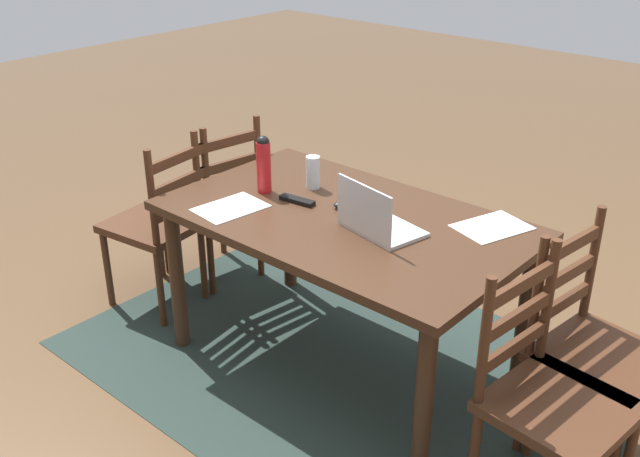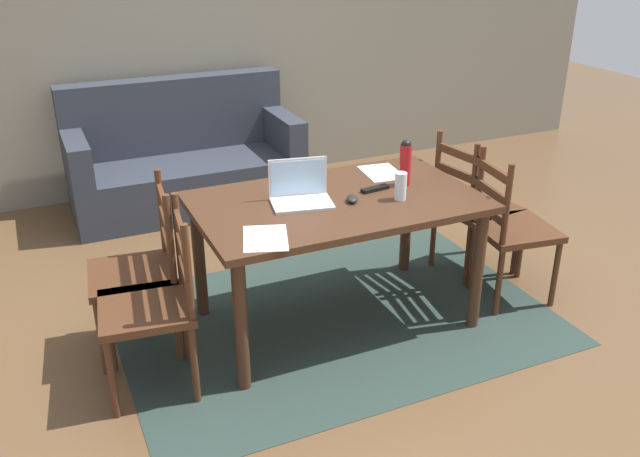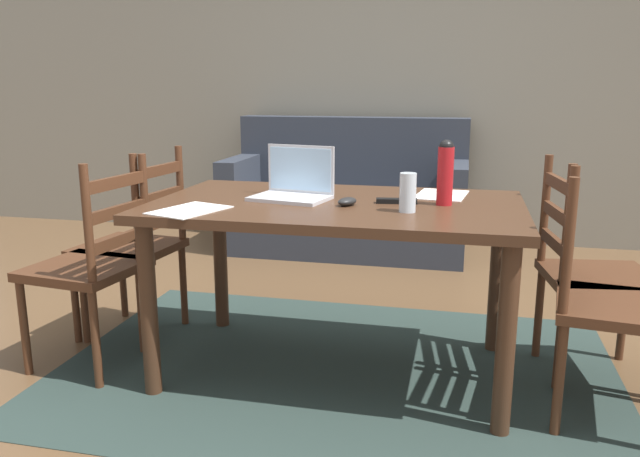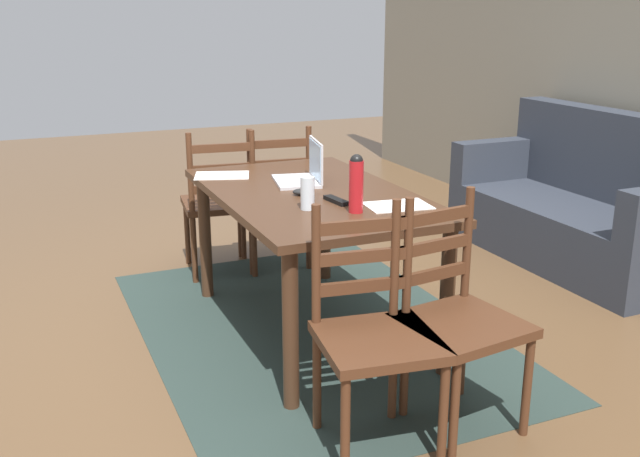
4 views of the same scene
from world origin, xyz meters
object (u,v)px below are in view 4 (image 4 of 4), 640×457
at_px(laptop, 305,172).
at_px(tv_remote, 336,200).
at_px(chair_left_near, 219,204).
at_px(chair_right_near, 375,334).
at_px(chair_right_far, 455,319).
at_px(water_bottle, 356,182).
at_px(drinking_glass, 308,193).
at_px(chair_left_far, 274,198).
at_px(dining_table, 311,210).
at_px(computer_mouse, 303,192).
at_px(couch, 582,209).

bearing_deg(laptop, tv_remote, -2.84).
bearing_deg(chair_left_near, tv_remote, 9.38).
bearing_deg(chair_right_near, laptop, 169.73).
height_order(chair_right_far, tv_remote, chair_right_far).
height_order(chair_left_near, laptop, laptop).
bearing_deg(water_bottle, drinking_glass, -126.44).
xyz_separation_m(laptop, tv_remote, (0.45, -0.02, -0.05)).
bearing_deg(chair_left_far, tv_remote, -6.78).
bearing_deg(chair_left_near, drinking_glass, 1.84).
distance_m(chair_left_near, water_bottle, 1.59).
xyz_separation_m(chair_right_near, chair_left_far, (-2.13, 0.36, 0.00)).
bearing_deg(chair_left_far, dining_table, -9.70).
distance_m(chair_right_far, tv_remote, 0.89).
bearing_deg(computer_mouse, water_bottle, 41.00).
bearing_deg(chair_left_near, couch, 73.00).
distance_m(drinking_glass, tv_remote, 0.19).
relative_size(chair_right_far, chair_left_near, 1.00).
xyz_separation_m(chair_right_far, laptop, (-1.26, -0.13, 0.36)).
bearing_deg(laptop, dining_table, -13.62).
height_order(chair_left_near, computer_mouse, chair_left_near).
height_order(chair_left_far, couch, couch).
distance_m(dining_table, chair_right_near, 1.10).
relative_size(couch, water_bottle, 6.71).
distance_m(chair_right_near, couch, 2.72).
distance_m(chair_left_near, drinking_glass, 1.43).
bearing_deg(couch, tv_remote, -74.09).
xyz_separation_m(laptop, drinking_glass, (0.51, -0.19, 0.02)).
relative_size(chair_right_near, tv_remote, 5.59).
distance_m(dining_table, drinking_glass, 0.38).
distance_m(couch, laptop, 2.15).
relative_size(chair_right_far, water_bottle, 3.54).
bearing_deg(dining_table, couch, 99.35).
relative_size(chair_right_far, tv_remote, 5.59).
relative_size(chair_right_near, chair_left_near, 1.00).
distance_m(laptop, drinking_glass, 0.54).
relative_size(chair_right_near, computer_mouse, 9.50).
height_order(dining_table, water_bottle, water_bottle).
relative_size(drinking_glass, tv_remote, 0.90).
distance_m(dining_table, couch, 2.19).
xyz_separation_m(laptop, water_bottle, (0.64, -0.01, 0.08)).
xyz_separation_m(chair_right_far, couch, (-1.42, 1.96, -0.11)).
relative_size(laptop, water_bottle, 1.33).
bearing_deg(water_bottle, chair_left_far, 174.44).
relative_size(computer_mouse, tv_remote, 0.59).
distance_m(drinking_glass, computer_mouse, 0.27).
xyz_separation_m(dining_table, water_bottle, (0.44, 0.04, 0.23)).
relative_size(dining_table, drinking_glass, 10.13).
bearing_deg(laptop, chair_right_near, -10.27).
distance_m(chair_right_near, chair_left_far, 2.16).
bearing_deg(tv_remote, chair_left_near, 92.24).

